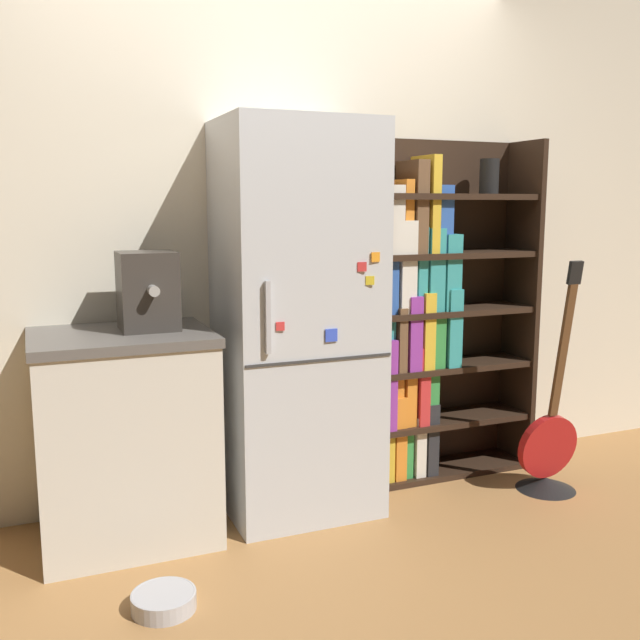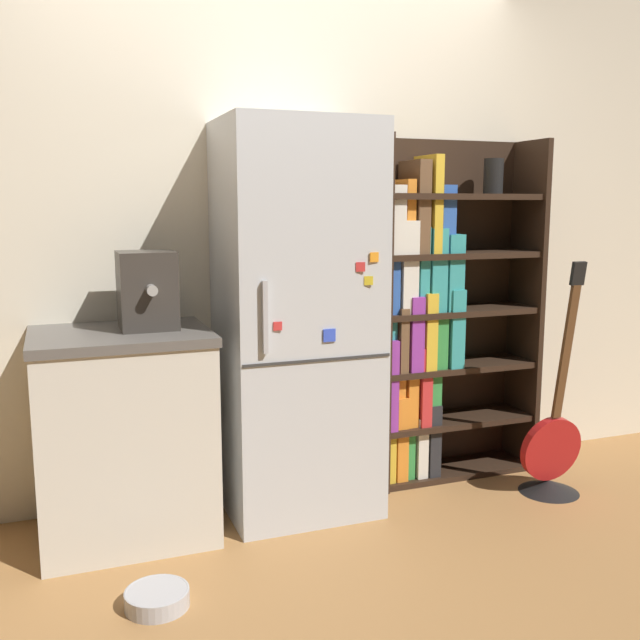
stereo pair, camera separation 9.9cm
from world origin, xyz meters
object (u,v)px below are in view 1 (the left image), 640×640
at_px(bookshelf, 427,319).
at_px(guitar, 548,457).
at_px(refrigerator, 297,321).
at_px(espresso_machine, 148,291).
at_px(pet_bowl, 164,600).

height_order(bookshelf, guitar, bookshelf).
bearing_deg(refrigerator, espresso_machine, 178.47).
relative_size(bookshelf, guitar, 1.50).
bearing_deg(bookshelf, pet_bowl, -152.51).
height_order(refrigerator, pet_bowl, refrigerator).
xyz_separation_m(refrigerator, guitar, (1.23, -0.29, -0.73)).
bearing_deg(pet_bowl, guitar, 10.09).
bearing_deg(pet_bowl, refrigerator, 40.67).
xyz_separation_m(espresso_machine, guitar, (1.90, -0.31, -0.90)).
relative_size(guitar, pet_bowl, 5.05).
distance_m(espresso_machine, pet_bowl, 1.23).
height_order(espresso_machine, guitar, espresso_machine).
xyz_separation_m(refrigerator, espresso_machine, (-0.67, 0.02, 0.17)).
bearing_deg(pet_bowl, bookshelf, 27.49).
distance_m(espresso_machine, guitar, 2.12).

